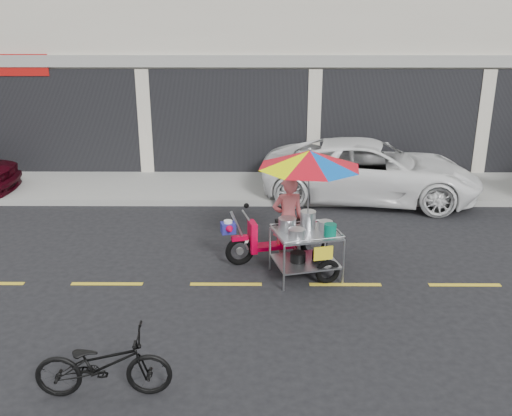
{
  "coord_description": "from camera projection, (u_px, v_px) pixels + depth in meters",
  "views": [
    {
      "loc": [
        -1.44,
        -8.59,
        4.37
      ],
      "look_at": [
        -1.5,
        0.6,
        1.15
      ],
      "focal_mm": 40.0,
      "sensor_mm": 36.0,
      "label": 1
    }
  ],
  "objects": [
    {
      "name": "sidewalk",
      "position": [
        315.0,
        185.0,
        14.71
      ],
      "size": [
        45.0,
        3.0,
        0.15
      ],
      "primitive_type": "cube",
      "color": "gray",
      "rests_on": "ground"
    },
    {
      "name": "ground",
      "position": [
        345.0,
        285.0,
        9.54
      ],
      "size": [
        90.0,
        90.0,
        0.0
      ],
      "primitive_type": "plane",
      "color": "black"
    },
    {
      "name": "near_bicycle",
      "position": [
        103.0,
        364.0,
        6.69
      ],
      "size": [
        1.63,
        0.64,
        0.84
      ],
      "primitive_type": "imported",
      "rotation": [
        0.0,
        0.0,
        1.62
      ],
      "color": "black",
      "rests_on": "ground"
    },
    {
      "name": "shophouse_block",
      "position": [
        394.0,
        13.0,
        18.12
      ],
      "size": [
        36.0,
        8.11,
        10.4
      ],
      "color": "beige",
      "rests_on": "ground"
    },
    {
      "name": "white_pickup",
      "position": [
        371.0,
        171.0,
        13.63
      ],
      "size": [
        5.44,
        3.19,
        1.42
      ],
      "primitive_type": "imported",
      "rotation": [
        0.0,
        0.0,
        1.4
      ],
      "color": "white",
      "rests_on": "ground"
    },
    {
      "name": "food_vendor_rig",
      "position": [
        300.0,
        193.0,
        9.65
      ],
      "size": [
        2.56,
        2.11,
        2.26
      ],
      "rotation": [
        0.0,
        0.0,
        0.26
      ],
      "color": "black",
      "rests_on": "ground"
    },
    {
      "name": "centerline",
      "position": [
        345.0,
        285.0,
        9.54
      ],
      "size": [
        42.0,
        0.1,
        0.01
      ],
      "primitive_type": "cube",
      "color": "gold",
      "rests_on": "ground"
    }
  ]
}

